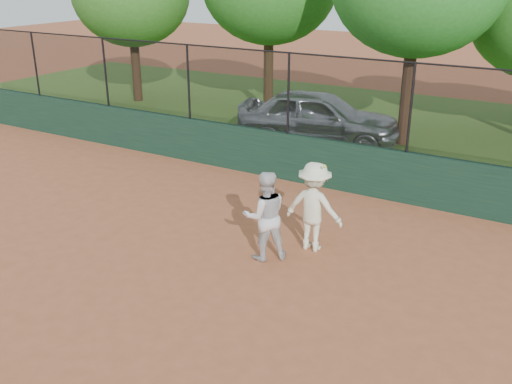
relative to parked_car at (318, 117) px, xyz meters
The scene contains 7 objects.
ground 9.33m from the parked_car, 83.12° to the right, with size 80.00×80.00×0.00m, color #A55735.
back_wall 3.42m from the parked_car, 70.98° to the right, with size 26.00×0.20×1.20m, color #173424.
grass_strip 3.10m from the parked_car, 68.11° to the left, with size 36.00×12.00×0.01m, color #34581B.
parked_car is the anchor object (origin of this frame).
player_second 7.54m from the parked_car, 73.00° to the right, with size 0.83×0.65×1.70m, color silver.
player_main 7.01m from the parked_car, 66.28° to the right, with size 1.14×0.68×1.81m.
fence_assembly 3.69m from the parked_car, 71.43° to the right, with size 26.00×0.06×2.00m.
Camera 1 is at (5.72, -6.26, 5.09)m, focal length 40.00 mm.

